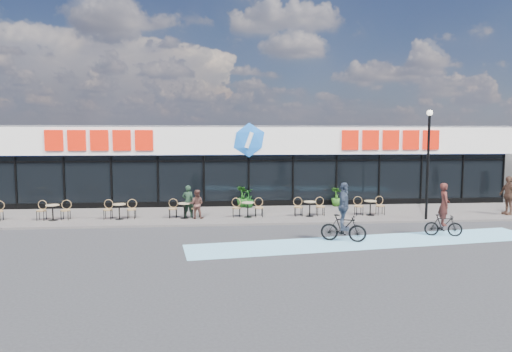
# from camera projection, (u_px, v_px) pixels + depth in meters

# --- Properties ---
(ground) EXTENTS (120.00, 120.00, 0.00)m
(ground) POSITION_uv_depth(u_px,v_px,m) (261.00, 235.00, 18.68)
(ground) COLOR #28282B
(ground) RESTS_ON ground
(sidewalk) EXTENTS (44.00, 5.00, 0.10)m
(sidewalk) POSITION_uv_depth(u_px,v_px,m) (252.00, 215.00, 23.14)
(sidewalk) COLOR #5E5754
(sidewalk) RESTS_ON ground
(bike_lane) EXTENTS (14.17, 4.13, 0.01)m
(bike_lane) POSITION_uv_depth(u_px,v_px,m) (368.00, 242.00, 17.54)
(bike_lane) COLOR #73B9DA
(bike_lane) RESTS_ON ground
(building) EXTENTS (30.60, 6.57, 4.75)m
(building) POSITION_uv_depth(u_px,v_px,m) (245.00, 163.00, 28.32)
(building) COLOR black
(building) RESTS_ON ground
(lamp_post) EXTENTS (0.28, 0.28, 5.16)m
(lamp_post) POSITION_uv_depth(u_px,v_px,m) (428.00, 155.00, 21.37)
(lamp_post) COLOR black
(lamp_post) RESTS_ON sidewalk
(bistro_set_1) EXTENTS (1.54, 0.62, 0.90)m
(bistro_set_1) POSITION_uv_depth(u_px,v_px,m) (53.00, 210.00, 21.42)
(bistro_set_1) COLOR tan
(bistro_set_1) RESTS_ON sidewalk
(bistro_set_2) EXTENTS (1.54, 0.62, 0.90)m
(bistro_set_2) POSITION_uv_depth(u_px,v_px,m) (120.00, 209.00, 21.68)
(bistro_set_2) COLOR tan
(bistro_set_2) RESTS_ON sidewalk
(bistro_set_3) EXTENTS (1.54, 0.62, 0.90)m
(bistro_set_3) POSITION_uv_depth(u_px,v_px,m) (184.00, 209.00, 21.95)
(bistro_set_3) COLOR tan
(bistro_set_3) RESTS_ON sidewalk
(bistro_set_4) EXTENTS (1.54, 0.62, 0.90)m
(bistro_set_4) POSITION_uv_depth(u_px,v_px,m) (248.00, 208.00, 22.21)
(bistro_set_4) COLOR tan
(bistro_set_4) RESTS_ON sidewalk
(bistro_set_5) EXTENTS (1.54, 0.62, 0.90)m
(bistro_set_5) POSITION_uv_depth(u_px,v_px,m) (309.00, 207.00, 22.48)
(bistro_set_5) COLOR tan
(bistro_set_5) RESTS_ON sidewalk
(bistro_set_6) EXTENTS (1.54, 0.62, 0.90)m
(bistro_set_6) POSITION_uv_depth(u_px,v_px,m) (370.00, 206.00, 22.74)
(bistro_set_6) COLOR tan
(bistro_set_6) RESTS_ON sidewalk
(potted_plant_left) EXTENTS (0.76, 0.76, 1.02)m
(potted_plant_left) POSITION_uv_depth(u_px,v_px,m) (249.00, 198.00, 25.07)
(potted_plant_left) COLOR #144614
(potted_plant_left) RESTS_ON sidewalk
(potted_plant_mid) EXTENTS (0.90, 0.90, 1.18)m
(potted_plant_mid) POSITION_uv_depth(u_px,v_px,m) (243.00, 196.00, 25.20)
(potted_plant_mid) COLOR #194814
(potted_plant_mid) RESTS_ON sidewalk
(potted_plant_right) EXTENTS (0.83, 0.83, 1.07)m
(potted_plant_right) POSITION_uv_depth(u_px,v_px,m) (336.00, 197.00, 25.54)
(potted_plant_right) COLOR #275618
(potted_plant_right) RESTS_ON sidewalk
(patron_left) EXTENTS (0.62, 0.44, 1.57)m
(patron_left) POSITION_uv_depth(u_px,v_px,m) (188.00, 201.00, 22.06)
(patron_left) COLOR #1A3020
(patron_left) RESTS_ON sidewalk
(patron_right) EXTENTS (0.75, 0.63, 1.39)m
(patron_right) POSITION_uv_depth(u_px,v_px,m) (197.00, 204.00, 21.77)
(patron_right) COLOR #52312A
(patron_right) RESTS_ON sidewalk
(pedestrian_a) EXTENTS (0.58, 1.18, 1.94)m
(pedestrian_a) POSITION_uv_depth(u_px,v_px,m) (508.00, 195.00, 22.83)
(pedestrian_a) COLOR brown
(pedestrian_a) RESTS_ON sidewalk
(cyclist_a) EXTENTS (1.81, 1.17, 2.30)m
(cyclist_a) POSITION_uv_depth(u_px,v_px,m) (344.00, 217.00, 17.54)
(cyclist_a) COLOR black
(cyclist_a) RESTS_ON ground
(cyclist_b) EXTENTS (1.54, 0.79, 2.18)m
(cyclist_b) POSITION_uv_depth(u_px,v_px,m) (444.00, 216.00, 18.46)
(cyclist_b) COLOR black
(cyclist_b) RESTS_ON ground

